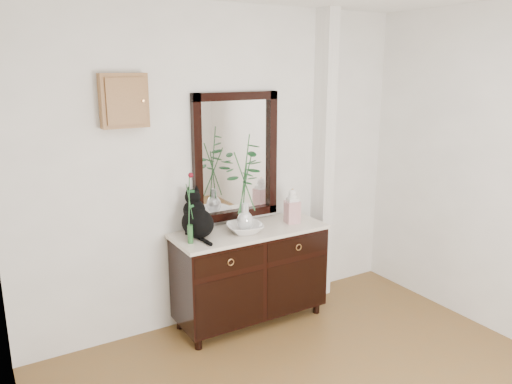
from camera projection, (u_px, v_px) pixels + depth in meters
wall_back at (225, 168)px, 4.28m from camera, size 3.60×0.04×2.70m
pilaster at (323, 159)px, 4.70m from camera, size 0.12×0.20×2.70m
sideboard at (250, 270)px, 4.33m from camera, size 1.33×0.52×0.82m
wall_mirror at (236, 157)px, 4.29m from camera, size 0.80×0.06×1.10m
key_cabinet at (124, 101)px, 3.67m from camera, size 0.35×0.10×0.40m
cat at (197, 214)px, 4.01m from camera, size 0.30×0.36×0.39m
lotus_bowl at (245, 228)px, 4.15m from camera, size 0.37×0.37×0.07m
vase_branches at (245, 183)px, 4.06m from camera, size 0.48×0.48×0.82m
bud_vase_rose at (189, 208)px, 3.84m from camera, size 0.07×0.07×0.57m
ginger_jar at (292, 205)px, 4.39m from camera, size 0.13×0.13×0.31m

